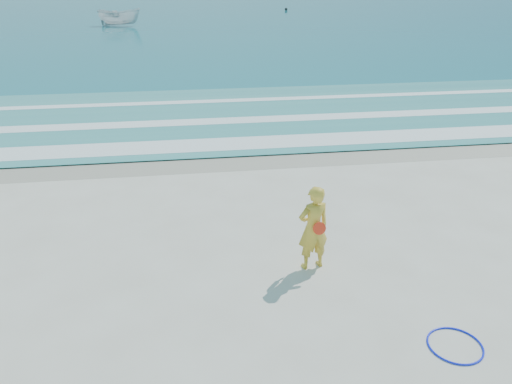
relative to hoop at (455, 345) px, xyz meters
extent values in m
plane|color=silver|center=(-2.81, 0.58, -0.02)|extent=(400.00, 400.00, 0.00)
cube|color=#B2A893|center=(-2.81, 9.58, -0.01)|extent=(400.00, 2.40, 0.00)
cube|color=#59B7AD|center=(-2.81, 14.58, 0.03)|extent=(400.00, 10.00, 0.01)
cube|color=white|center=(-2.81, 10.88, 0.04)|extent=(400.00, 1.40, 0.01)
cube|color=white|center=(-2.81, 13.78, 0.04)|extent=(400.00, 0.90, 0.01)
cube|color=white|center=(-2.81, 17.08, 0.04)|extent=(400.00, 0.60, 0.01)
torus|color=#0D1DF0|center=(0.00, 0.00, 0.00)|extent=(1.10, 1.10, 0.03)
imported|color=silver|center=(-10.65, 49.66, 0.90)|extent=(4.82, 2.76, 1.75)
sphere|color=black|center=(10.05, 65.34, 0.21)|extent=(0.38, 0.38, 0.38)
imported|color=gold|center=(-1.84, 2.76, 0.93)|extent=(0.77, 0.60, 1.89)
cylinder|color=#FF3116|center=(-1.76, 2.58, 1.01)|extent=(0.27, 0.08, 0.27)
camera|label=1|loc=(-4.30, -6.09, 5.93)|focal=35.00mm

